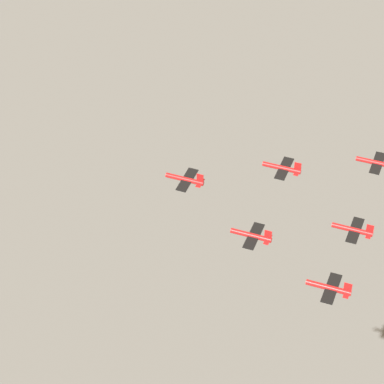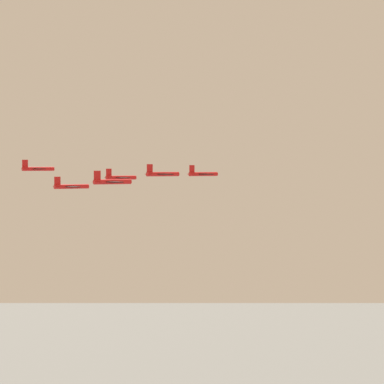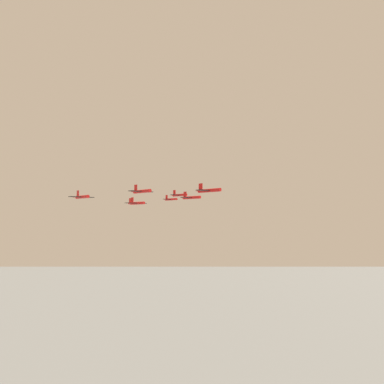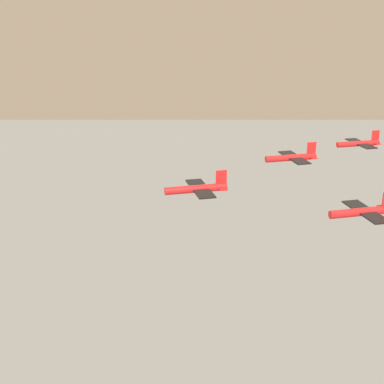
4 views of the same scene
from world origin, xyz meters
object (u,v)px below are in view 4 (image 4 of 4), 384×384
Objects in this scene: jet_0 at (199,188)px; jet_5 at (360,143)px; jet_1 at (364,211)px; jet_2 at (293,157)px.

jet_5 is at bearing -59.53° from jet_0.
jet_1 reaches higher than jet_5.
jet_5 is (13.22, 14.57, -1.31)m from jet_2.
jet_1 is at bearing -120.47° from jet_0.
jet_0 is at bearing 59.53° from jet_1.
jet_5 is at bearing -59.53° from jet_2.
jet_2 is at bearing -59.53° from jet_0.
jet_5 is at bearing -29.54° from jet_1.
jet_1 is 34.39m from jet_5.
jet_0 is at bearing 120.47° from jet_5.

